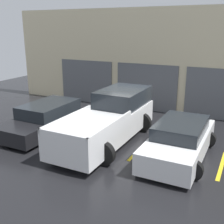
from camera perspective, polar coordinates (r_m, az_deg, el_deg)
ground_plane at (r=12.74m, az=3.00°, el=-3.02°), size 28.00×28.00×0.00m
shophouse_building at (r=15.14m, az=8.28°, el=10.16°), size 17.15×0.68×5.30m
pickup_truck at (r=11.05m, az=-0.41°, el=-1.45°), size 2.43×5.59×1.83m
sedan_white at (r=9.96m, az=13.60°, el=-5.63°), size 2.09×4.27×1.27m
sedan_side at (r=12.43m, az=-12.82°, el=-1.14°), size 2.20×4.63×1.22m
parking_stripe_far_left at (r=13.51m, az=-17.44°, el=-2.61°), size 0.12×2.20×0.01m
parking_stripe_left at (r=11.78m, az=-7.34°, el=-4.82°), size 0.12×2.20×0.01m
parking_stripe_centre at (r=10.54m, az=5.74°, el=-7.45°), size 0.12×2.20×0.01m
parking_stripe_right at (r=10.00m, az=21.39°, el=-10.04°), size 0.12×2.20×0.01m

